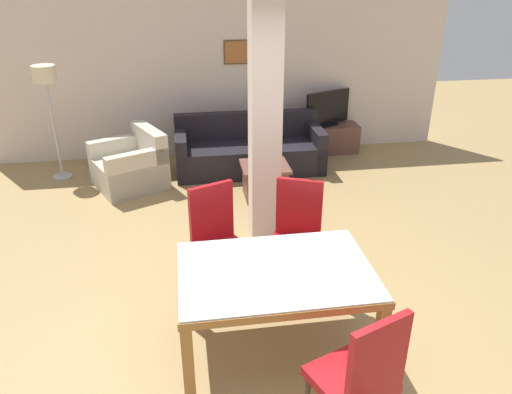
{
  "coord_description": "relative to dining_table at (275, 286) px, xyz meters",
  "views": [
    {
      "loc": [
        -0.63,
        -3.11,
        2.89
      ],
      "look_at": [
        0.0,
        0.97,
        0.91
      ],
      "focal_mm": 35.0,
      "sensor_mm": 36.0,
      "label": 1
    }
  ],
  "objects": [
    {
      "name": "ground_plane",
      "position": [
        0.0,
        0.0,
        -0.6
      ],
      "size": [
        18.0,
        18.0,
        0.0
      ],
      "primitive_type": "plane",
      "color": "#A48652"
    },
    {
      "name": "back_wall",
      "position": [
        0.0,
        4.65,
        0.75
      ],
      "size": [
        7.2,
        0.09,
        2.7
      ],
      "color": "beige",
      "rests_on": "ground_plane"
    },
    {
      "name": "divider_pillar",
      "position": [
        0.21,
        1.76,
        0.75
      ],
      "size": [
        0.31,
        0.31,
        2.7
      ],
      "color": "beige",
      "rests_on": "ground_plane"
    },
    {
      "name": "dining_table",
      "position": [
        0.0,
        0.0,
        0.0
      ],
      "size": [
        1.49,
        1.03,
        0.76
      ],
      "color": "#A46D36",
      "rests_on": "ground_plane"
    },
    {
      "name": "dining_chair_far_left",
      "position": [
        -0.37,
        0.89,
        -0.05
      ],
      "size": [
        0.6,
        0.6,
        1.05
      ],
      "rotation": [
        0.0,
        0.0,
        -2.75
      ],
      "color": "#A31319",
      "rests_on": "ground_plane"
    },
    {
      "name": "dining_chair_near_right",
      "position": [
        0.37,
        -0.93,
        -0.05
      ],
      "size": [
        0.6,
        0.6,
        1.05
      ],
      "rotation": [
        0.0,
        0.0,
        0.38
      ],
      "color": "#A6171D",
      "rests_on": "ground_plane"
    },
    {
      "name": "dining_chair_far_right",
      "position": [
        0.37,
        0.88,
        -0.05
      ],
      "size": [
        0.6,
        0.6,
        1.05
      ],
      "rotation": [
        0.0,
        0.0,
        2.74
      ],
      "color": "#A21318",
      "rests_on": "ground_plane"
    },
    {
      "name": "sofa",
      "position": [
        0.34,
        3.83,
        -0.32
      ],
      "size": [
        2.16,
        0.85,
        0.8
      ],
      "rotation": [
        0.0,
        0.0,
        3.14
      ],
      "color": "black",
      "rests_on": "ground_plane"
    },
    {
      "name": "armchair",
      "position": [
        -1.36,
        3.47,
        -0.32
      ],
      "size": [
        1.14,
        1.14,
        0.79
      ],
      "rotation": [
        0.0,
        0.0,
        2.01
      ],
      "color": "beige",
      "rests_on": "ground_plane"
    },
    {
      "name": "coffee_table",
      "position": [
        0.41,
        2.85,
        -0.37
      ],
      "size": [
        0.62,
        0.57,
        0.45
      ],
      "color": "brown",
      "rests_on": "ground_plane"
    },
    {
      "name": "bottle",
      "position": [
        0.25,
        2.69,
        -0.05
      ],
      "size": [
        0.08,
        0.08,
        0.28
      ],
      "color": "#4C2D14",
      "rests_on": "coffee_table"
    },
    {
      "name": "tv_stand",
      "position": [
        1.68,
        4.37,
        -0.37
      ],
      "size": [
        1.04,
        0.4,
        0.46
      ],
      "color": "brown",
      "rests_on": "ground_plane"
    },
    {
      "name": "tv_screen",
      "position": [
        1.68,
        4.37,
        0.12
      ],
      "size": [
        0.77,
        0.37,
        0.56
      ],
      "rotation": [
        0.0,
        0.0,
        3.54
      ],
      "color": "black",
      "rests_on": "tv_stand"
    },
    {
      "name": "floor_lamp",
      "position": [
        -2.4,
        3.94,
        0.74
      ],
      "size": [
        0.31,
        0.31,
        1.61
      ],
      "color": "#B7B7BC",
      "rests_on": "ground_plane"
    }
  ]
}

